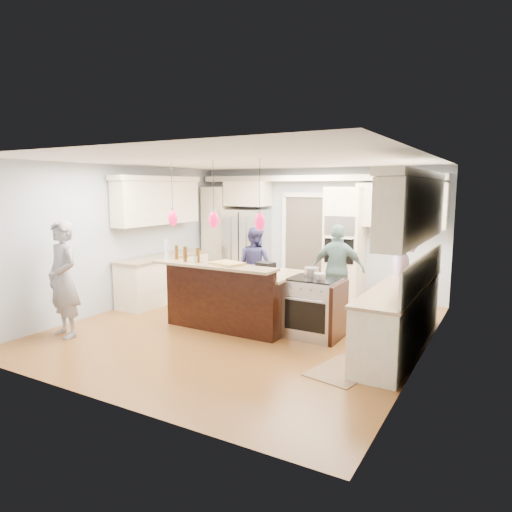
{
  "coord_description": "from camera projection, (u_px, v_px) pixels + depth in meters",
  "views": [
    {
      "loc": [
        3.73,
        -6.21,
        2.29
      ],
      "look_at": [
        0.0,
        0.35,
        1.15
      ],
      "focal_mm": 32.0,
      "sensor_mm": 36.0,
      "label": 1
    }
  ],
  "objects": [
    {
      "name": "ground_plane",
      "position": [
        246.0,
        328.0,
        7.51
      ],
      "size": [
        6.0,
        6.0,
        0.0
      ],
      "primitive_type": "plane",
      "color": "#A8712E",
      "rests_on": "ground"
    },
    {
      "name": "drink_can",
      "position": [
        196.0,
        260.0,
        7.11
      ],
      "size": [
        0.06,
        0.06,
        0.11
      ],
      "primitive_type": "cylinder",
      "rotation": [
        0.0,
        0.0,
        -0.11
      ],
      "color": "#B7B7BC",
      "rests_on": "kitchen_island"
    },
    {
      "name": "floor_rug",
      "position": [
        343.0,
        370.0,
        5.74
      ],
      "size": [
        0.82,
        1.04,
        0.01
      ],
      "primitive_type": "cube",
      "rotation": [
        0.0,
        0.0,
        -0.2
      ],
      "color": "#896B4B",
      "rests_on": "ground"
    },
    {
      "name": "kitchen_island",
      "position": [
        235.0,
        296.0,
        7.62
      ],
      "size": [
        2.1,
        1.46,
        1.12
      ],
      "color": "black",
      "rests_on": "ground"
    },
    {
      "name": "beer_bottle_a",
      "position": [
        177.0,
        252.0,
        7.45
      ],
      "size": [
        0.08,
        0.08,
        0.24
      ],
      "primitive_type": "cylinder",
      "rotation": [
        0.0,
        0.0,
        0.34
      ],
      "color": "#4F300E",
      "rests_on": "kitchen_island"
    },
    {
      "name": "island_range",
      "position": [
        315.0,
        308.0,
        7.0
      ],
      "size": [
        0.82,
        0.71,
        0.92
      ],
      "color": "#B7B7BC",
      "rests_on": "ground"
    },
    {
      "name": "left_cabinets",
      "position": [
        162.0,
        249.0,
        9.23
      ],
      "size": [
        0.64,
        2.3,
        2.51
      ],
      "color": "#F7EDC8",
      "rests_on": "ground"
    },
    {
      "name": "person_bar_end",
      "position": [
        63.0,
        279.0,
        6.96
      ],
      "size": [
        0.73,
        0.55,
        1.8
      ],
      "primitive_type": "imported",
      "rotation": [
        0.0,
        0.0,
        -0.2
      ],
      "color": "gray",
      "rests_on": "ground"
    },
    {
      "name": "pot_small",
      "position": [
        320.0,
        276.0,
        6.85
      ],
      "size": [
        0.18,
        0.18,
        0.09
      ],
      "primitive_type": "cylinder",
      "color": "#B7B7BC",
      "rests_on": "island_range"
    },
    {
      "name": "refrigerator",
      "position": [
        247.0,
        249.0,
        10.4
      ],
      "size": [
        0.9,
        0.7,
        1.8
      ],
      "primitive_type": "cube",
      "color": "#B7B7BC",
      "rests_on": "ground"
    },
    {
      "name": "beer_bottle_b",
      "position": [
        185.0,
        254.0,
        7.22
      ],
      "size": [
        0.07,
        0.07,
        0.25
      ],
      "primitive_type": "cylinder",
      "rotation": [
        0.0,
        0.0,
        -0.16
      ],
      "color": "#4F300E",
      "rests_on": "kitchen_island"
    },
    {
      "name": "water_bottle",
      "position": [
        167.0,
        250.0,
        7.46
      ],
      "size": [
        0.09,
        0.09,
        0.32
      ],
      "primitive_type": "cylinder",
      "rotation": [
        0.0,
        0.0,
        0.18
      ],
      "color": "silver",
      "rests_on": "kitchen_island"
    },
    {
      "name": "person_range_side",
      "position": [
        405.0,
        276.0,
        7.39
      ],
      "size": [
        0.78,
        1.19,
        1.74
      ],
      "primitive_type": "imported",
      "rotation": [
        0.0,
        0.0,
        1.69
      ],
      "color": "#B698CC",
      "rests_on": "ground"
    },
    {
      "name": "pendant_lights",
      "position": [
        214.0,
        220.0,
        6.92
      ],
      "size": [
        1.75,
        0.15,
        1.03
      ],
      "color": "black",
      "rests_on": "ground"
    },
    {
      "name": "back_upper_cabinets",
      "position": [
        281.0,
        216.0,
        9.99
      ],
      "size": [
        5.3,
        0.61,
        2.54
      ],
      "color": "#F7EDC8",
      "rests_on": "ground"
    },
    {
      "name": "right_counter_run",
      "position": [
        405.0,
        276.0,
        6.41
      ],
      "size": [
        0.64,
        3.1,
        2.51
      ],
      "color": "#F7EDC8",
      "rests_on": "ground"
    },
    {
      "name": "person_far_left",
      "position": [
        255.0,
        265.0,
        9.13
      ],
      "size": [
        0.82,
        0.68,
        1.51
      ],
      "primitive_type": "imported",
      "rotation": [
        0.0,
        0.0,
        2.98
      ],
      "color": "navy",
      "rests_on": "ground"
    },
    {
      "name": "beer_bottle_c",
      "position": [
        198.0,
        255.0,
        7.15
      ],
      "size": [
        0.06,
        0.06,
        0.24
      ],
      "primitive_type": "cylinder",
      "rotation": [
        0.0,
        0.0,
        -0.0
      ],
      "color": "#4F300E",
      "rests_on": "kitchen_island"
    },
    {
      "name": "cutting_board",
      "position": [
        227.0,
        263.0,
        6.96
      ],
      "size": [
        0.56,
        0.46,
        0.04
      ],
      "primitive_type": "cube",
      "rotation": [
        0.0,
        0.0,
        -0.27
      ],
      "color": "tan",
      "rests_on": "kitchen_island"
    },
    {
      "name": "pot_large",
      "position": [
        311.0,
        272.0,
        7.12
      ],
      "size": [
        0.22,
        0.22,
        0.13
      ],
      "primitive_type": "cylinder",
      "color": "#B7B7BC",
      "rests_on": "island_range"
    },
    {
      "name": "person_far_right",
      "position": [
        338.0,
        269.0,
        8.27
      ],
      "size": [
        1.01,
        0.56,
        1.63
      ],
      "primitive_type": "imported",
      "rotation": [
        0.0,
        0.0,
        3.32
      ],
      "color": "slate",
      "rests_on": "ground"
    },
    {
      "name": "oven_column",
      "position": [
        344.0,
        244.0,
        9.26
      ],
      "size": [
        0.72,
        0.69,
        2.3
      ],
      "color": "#F7EDC8",
      "rests_on": "ground"
    },
    {
      "name": "room_shell",
      "position": [
        245.0,
        217.0,
        7.23
      ],
      "size": [
        5.54,
        6.04,
        2.72
      ],
      "color": "#B2BCC6",
      "rests_on": "ground"
    }
  ]
}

